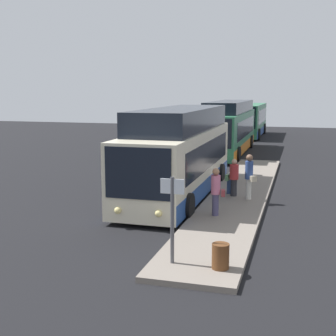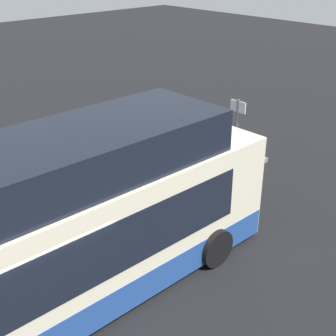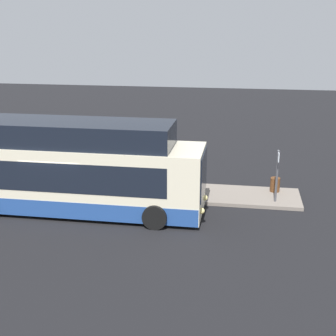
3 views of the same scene
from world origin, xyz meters
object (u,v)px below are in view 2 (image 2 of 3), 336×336
Objects in this scene: bus_lead at (45,243)px; sign_post at (237,124)px; passenger_boarding at (5,222)px; trash_bin at (209,143)px; passenger_with_bags at (8,198)px; passenger_waiting at (117,178)px.

bus_lead reaches higher than sign_post.
passenger_boarding is 8.33m from trash_bin.
bus_lead is at bearing -62.22° from passenger_with_bags.
trash_bin is at bearing 2.48° from passenger_waiting.
sign_post reaches higher than trash_bin.
passenger_boarding is 8.26m from sign_post.
passenger_with_bags is (0.64, 3.12, -0.51)m from bus_lead.
passenger_boarding is (0.19, 2.42, -0.70)m from bus_lead.
passenger_waiting is 0.75× the size of sign_post.
passenger_boarding is 0.92× the size of passenger_waiting.
trash_bin is (8.46, 3.28, -1.22)m from bus_lead.
passenger_boarding is 0.69× the size of sign_post.
trash_bin is at bearing 21.18° from bus_lead.
passenger_boarding is at bearing -83.24° from passenger_with_bags.
passenger_with_bags is at bearing 78.46° from bus_lead.
bus_lead is 5.81× the size of passenger_with_bags.
sign_post is at bearing 31.16° from passenger_with_bags.
bus_lead reaches higher than trash_bin.
passenger_boarding is at bearing -174.07° from trash_bin.
passenger_with_bags is at bearing 154.29° from passenger_waiting.
passenger_with_bags reaches higher than trash_bin.
passenger_with_bags is at bearing -115.05° from passenger_boarding.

